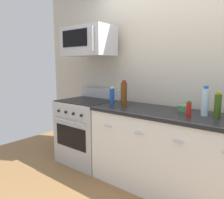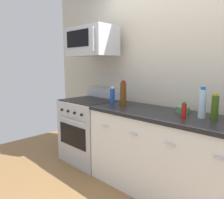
# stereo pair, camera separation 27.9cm
# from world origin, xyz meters

# --- Properties ---
(ground_plane) EXTENTS (5.91, 5.91, 0.00)m
(ground_plane) POSITION_xyz_m (0.00, 0.00, 0.00)
(ground_plane) COLOR olive
(back_wall) EXTENTS (4.92, 0.10, 2.70)m
(back_wall) POSITION_xyz_m (0.00, 0.41, 1.35)
(back_wall) COLOR beige
(back_wall) RESTS_ON ground_plane
(counter_unit) EXTENTS (1.83, 0.66, 0.92)m
(counter_unit) POSITION_xyz_m (0.00, -0.00, 0.46)
(counter_unit) COLOR white
(counter_unit) RESTS_ON ground_plane
(range_oven) EXTENTS (0.76, 0.69, 1.07)m
(range_oven) POSITION_xyz_m (-1.29, 0.00, 0.47)
(range_oven) COLOR #B7BABF
(range_oven) RESTS_ON ground_plane
(microwave) EXTENTS (0.74, 0.44, 0.40)m
(microwave) POSITION_xyz_m (-1.29, 0.05, 1.75)
(microwave) COLOR #B7BABF
(bottle_water_clear) EXTENTS (0.07, 0.07, 0.30)m
(bottle_water_clear) POSITION_xyz_m (0.32, 0.05, 1.06)
(bottle_water_clear) COLOR silver
(bottle_water_clear) RESTS_ON countertop_slab
(bottle_wine_amber) EXTENTS (0.08, 0.08, 0.32)m
(bottle_wine_amber) POSITION_xyz_m (-0.62, -0.02, 1.07)
(bottle_wine_amber) COLOR #59330F
(bottle_wine_amber) RESTS_ON countertop_slab
(bottle_hot_sauce_red) EXTENTS (0.05, 0.05, 0.16)m
(bottle_hot_sauce_red) POSITION_xyz_m (0.22, -0.11, 1.00)
(bottle_hot_sauce_red) COLOR #B21914
(bottle_hot_sauce_red) RESTS_ON countertop_slab
(bottle_olive_oil) EXTENTS (0.06, 0.06, 0.25)m
(bottle_olive_oil) POSITION_xyz_m (0.44, 0.05, 1.04)
(bottle_olive_oil) COLOR #385114
(bottle_olive_oil) RESTS_ON countertop_slab
(bottle_soda_blue) EXTENTS (0.06, 0.06, 0.23)m
(bottle_soda_blue) POSITION_xyz_m (-0.82, -0.01, 1.03)
(bottle_soda_blue) COLOR #1E4CA5
(bottle_soda_blue) RESTS_ON countertop_slab
(bowl_green_glaze) EXTENTS (0.15, 0.15, 0.07)m
(bowl_green_glaze) POSITION_xyz_m (0.08, 0.15, 0.95)
(bowl_green_glaze) COLOR #477A4C
(bowl_green_glaze) RESTS_ON countertop_slab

